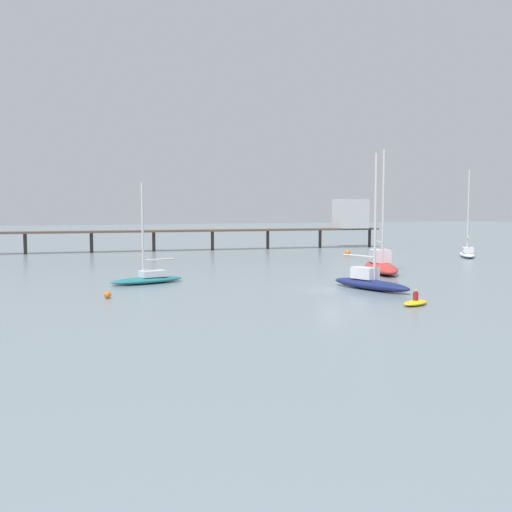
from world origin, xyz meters
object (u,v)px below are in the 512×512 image
Objects in this scene: sailboat_white at (467,252)px; mooring_buoy_mid at (348,253)px; sailboat_navy at (370,280)px; dinghy_yellow at (415,302)px; sailboat_teal at (148,277)px; mooring_buoy_inner at (108,295)px; pier at (292,220)px; sailboat_red at (381,264)px.

mooring_buoy_mid is (-14.10, 8.17, -0.31)m from sailboat_white.
sailboat_navy is 8.05m from dinghy_yellow.
sailboat_navy is 1.24× the size of sailboat_teal.
dinghy_yellow is at bearing -100.17° from sailboat_navy.
sailboat_white is 54.45m from mooring_buoy_inner.
sailboat_white is (30.23, 22.40, -0.05)m from sailboat_navy.
pier is 5.66× the size of sailboat_white.
sailboat_red is at bearing -151.48° from sailboat_white.
sailboat_navy is at bearing -8.70° from mooring_buoy_inner.
pier is at bearing 121.63° from sailboat_white.
pier is 5.33× the size of sailboat_red.
sailboat_teal is (-24.28, 0.24, -0.32)m from sailboat_red.
mooring_buoy_mid reaches higher than mooring_buoy_inner.
dinghy_yellow is 22.24m from mooring_buoy_inner.
pier is at bearing 79.08° from sailboat_red.
sailboat_navy is 20.95m from mooring_buoy_inner.
pier is 56.73m from mooring_buoy_inner.
mooring_buoy_mid is at bearing 31.70° from sailboat_teal.
sailboat_teal is (-16.21, 10.60, -0.21)m from sailboat_navy.
pier is 84.02× the size of mooring_buoy_mid.
dinghy_yellow is at bearing -117.44° from sailboat_red.
mooring_buoy_mid is at bearing 65.49° from dinghy_yellow.
sailboat_navy is at bearing -33.17° from sailboat_teal.
sailboat_white is (15.11, -24.53, -4.03)m from pier.
sailboat_navy reaches higher than sailboat_teal.
sailboat_white is at bearing 43.76° from dinghy_yellow.
pier reaches higher than mooring_buoy_inner.
dinghy_yellow is (-16.54, -54.84, -4.52)m from pier.
pier is at bearing 50.70° from mooring_buoy_inner.
sailboat_teal is 11.18× the size of mooring_buoy_mid.
dinghy_yellow is 4.91× the size of mooring_buoy_inner.
sailboat_red reaches higher than mooring_buoy_mid.
mooring_buoy_inner is (-35.82, -43.77, -4.47)m from pier.
pier is 125.86× the size of mooring_buoy_inner.
sailboat_red is 24.29m from sailboat_teal.
mooring_buoy_mid is (1.01, -16.36, -4.34)m from pier.
pier is 49.47m from sailboat_navy.
sailboat_navy reaches higher than mooring_buoy_mid.
sailboat_navy is 4.23× the size of dinghy_yellow.
dinghy_yellow is 3.28× the size of mooring_buoy_mid.
dinghy_yellow is at bearing -51.35° from sailboat_teal.
sailboat_teal reaches higher than mooring_buoy_mid.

